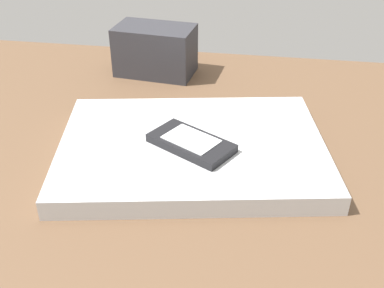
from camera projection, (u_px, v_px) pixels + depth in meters
desk_surface at (148, 179)px, 59.04cm from camera, size 120.00×80.00×3.00cm
laptop_closed at (192, 149)px, 59.94cm from camera, size 37.12×29.42×2.49cm
cell_phone_on_laptop at (191, 143)px, 57.80cm from camera, size 11.70×9.86×1.18cm
desk_organizer at (155, 50)px, 80.84cm from camera, size 14.03×9.24×8.34cm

